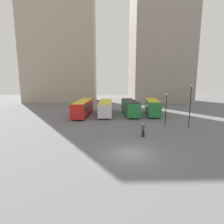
% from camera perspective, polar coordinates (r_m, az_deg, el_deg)
% --- Properties ---
extents(ground_plane, '(160.00, 160.00, 0.00)m').
position_cam_1_polar(ground_plane, '(17.66, 6.11, -13.39)').
color(ground_plane, slate).
extents(building_block_left, '(24.18, 11.25, 38.99)m').
position_cam_1_polar(building_block_left, '(66.87, -16.69, 20.24)').
color(building_block_left, tan).
rests_on(building_block_left, ground_plane).
extents(building_block_right, '(19.26, 17.63, 38.88)m').
position_cam_1_polar(building_block_right, '(67.39, 15.26, 20.17)').
color(building_block_right, gray).
rests_on(building_block_right, ground_plane).
extents(bus_0, '(3.25, 11.97, 3.09)m').
position_cam_1_polar(bus_0, '(37.18, -9.34, 1.55)').
color(bus_0, red).
rests_on(bus_0, ground_plane).
extents(bus_1, '(2.90, 11.53, 2.90)m').
position_cam_1_polar(bus_1, '(37.52, -2.08, 1.60)').
color(bus_1, silver).
rests_on(bus_1, ground_plane).
extents(bus_2, '(2.88, 10.24, 3.10)m').
position_cam_1_polar(bus_2, '(37.36, 5.89, 1.67)').
color(bus_2, '#237A38').
rests_on(bus_2, ground_plane).
extents(bus_3, '(3.67, 9.46, 3.21)m').
position_cam_1_polar(bus_3, '(38.15, 13.03, 1.72)').
color(bus_3, '#237A38').
rests_on(bus_3, ground_plane).
extents(traveler, '(0.54, 0.54, 1.63)m').
position_cam_1_polar(traveler, '(23.14, 10.09, -5.31)').
color(traveler, '#4C3828').
rests_on(traveler, ground_plane).
extents(suitcase, '(0.33, 0.42, 0.87)m').
position_cam_1_polar(suitcase, '(22.83, 10.11, -7.24)').
color(suitcase, black).
rests_on(suitcase, ground_plane).
extents(lamp_post_0, '(0.28, 0.28, 5.23)m').
position_cam_1_polar(lamp_post_0, '(28.36, 17.23, 1.59)').
color(lamp_post_0, black).
rests_on(lamp_post_0, ground_plane).
extents(lamp_post_1, '(0.28, 0.28, 6.53)m').
position_cam_1_polar(lamp_post_1, '(28.49, 24.20, 2.58)').
color(lamp_post_1, black).
rests_on(lamp_post_1, ground_plane).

